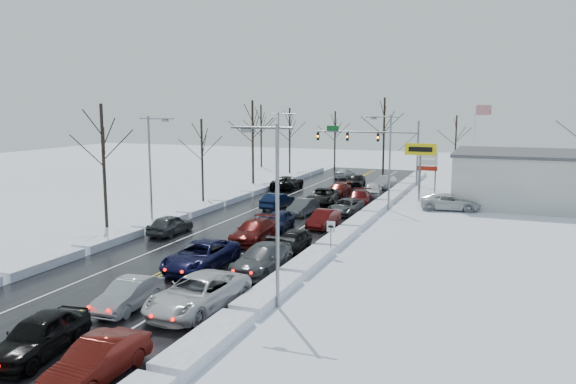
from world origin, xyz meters
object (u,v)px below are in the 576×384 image
at_px(dealership_building, 562,180).
at_px(queued_car_0, 40,355).
at_px(traffic_signal_mast, 378,140).
at_px(tires_plus_sign, 420,153).
at_px(oncoming_car_0, 277,208).
at_px(flagpole, 476,138).

distance_m(dealership_building, queued_car_0, 49.78).
bearing_deg(queued_car_0, traffic_signal_mast, 81.10).
distance_m(tires_plus_sign, oncoming_car_0, 16.02).
height_order(traffic_signal_mast, dealership_building, traffic_signal_mast).
xyz_separation_m(traffic_signal_mast, oncoming_car_0, (-5.11, -21.16, -5.48)).
distance_m(flagpole, oncoming_car_0, 29.24).
bearing_deg(tires_plus_sign, flagpole, 71.56).
bearing_deg(flagpole, tires_plus_sign, -108.44).
bearing_deg(dealership_building, flagpole, 126.27).
distance_m(tires_plus_sign, dealership_building, 13.82).
distance_m(tires_plus_sign, flagpole, 14.79).
bearing_deg(oncoming_car_0, tires_plus_sign, -137.24).
relative_size(flagpole, queued_car_0, 2.04).
height_order(flagpole, queued_car_0, flagpole).
relative_size(queued_car_0, oncoming_car_0, 1.08).
xyz_separation_m(dealership_building, oncoming_car_0, (-25.64, -11.17, -2.66)).
bearing_deg(traffic_signal_mast, tires_plus_sign, -59.54).
bearing_deg(flagpole, traffic_signal_mast, -170.27).
xyz_separation_m(tires_plus_sign, queued_car_0, (-8.79, -42.44, -4.99)).
bearing_deg(flagpole, queued_car_0, -103.41).
relative_size(tires_plus_sign, queued_car_0, 1.22).
relative_size(tires_plus_sign, oncoming_car_0, 1.33).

